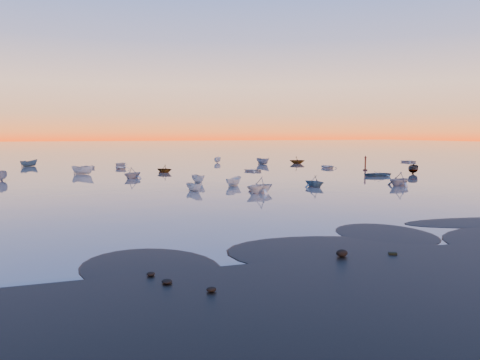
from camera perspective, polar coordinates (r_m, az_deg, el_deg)
name	(u,v)px	position (r m, az deg, el deg)	size (l,w,h in m)	color
ground	(138,160)	(127.10, -12.34, 2.44)	(600.00, 600.00, 0.00)	#675C56
mud_lobes	(333,247)	(29.92, 11.30, -7.97)	(140.00, 6.00, 0.07)	black
moored_fleet	(171,174)	(80.72, -8.41, 0.68)	(124.00, 58.00, 1.20)	silver
boat_near_center	(234,186)	(62.57, -0.79, -0.72)	(3.50, 1.48, 1.21)	silver
boat_near_right	(314,187)	(62.14, 9.04, -0.83)	(3.33, 1.50, 1.17)	#375669
channel_marker	(365,164)	(91.54, 15.03, 1.86)	(0.82, 0.82, 2.90)	#40160D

